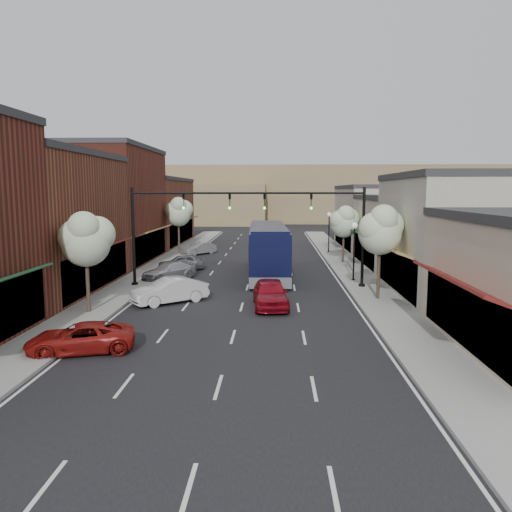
# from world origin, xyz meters

# --- Properties ---
(ground) EXTENTS (160.00, 160.00, 0.00)m
(ground) POSITION_xyz_m (0.00, 0.00, 0.00)
(ground) COLOR black
(ground) RESTS_ON ground
(sidewalk_left) EXTENTS (2.80, 73.00, 0.15)m
(sidewalk_left) POSITION_xyz_m (-8.40, 18.50, 0.07)
(sidewalk_left) COLOR gray
(sidewalk_left) RESTS_ON ground
(sidewalk_right) EXTENTS (2.80, 73.00, 0.15)m
(sidewalk_right) POSITION_xyz_m (8.40, 18.50, 0.07)
(sidewalk_right) COLOR gray
(sidewalk_right) RESTS_ON ground
(curb_left) EXTENTS (0.25, 73.00, 0.17)m
(curb_left) POSITION_xyz_m (-7.00, 18.50, 0.07)
(curb_left) COLOR gray
(curb_left) RESTS_ON ground
(curb_right) EXTENTS (0.25, 73.00, 0.17)m
(curb_right) POSITION_xyz_m (7.00, 18.50, 0.07)
(curb_right) COLOR gray
(curb_right) RESTS_ON ground
(bldg_left_midnear) EXTENTS (10.14, 14.10, 9.40)m
(bldg_left_midnear) POSITION_xyz_m (-14.23, 6.00, 4.66)
(bldg_left_midnear) COLOR brown
(bldg_left_midnear) RESTS_ON ground
(bldg_left_midfar) EXTENTS (10.14, 14.10, 10.90)m
(bldg_left_midfar) POSITION_xyz_m (-14.24, 20.00, 5.40)
(bldg_left_midfar) COLOR maroon
(bldg_left_midfar) RESTS_ON ground
(bldg_left_far) EXTENTS (10.14, 18.10, 8.40)m
(bldg_left_far) POSITION_xyz_m (-14.22, 36.00, 4.16)
(bldg_left_far) COLOR brown
(bldg_left_far) RESTS_ON ground
(bldg_right_midnear) EXTENTS (9.14, 12.10, 7.90)m
(bldg_right_midnear) POSITION_xyz_m (13.72, 6.00, 3.91)
(bldg_right_midnear) COLOR #B2AA98
(bldg_right_midnear) RESTS_ON ground
(bldg_right_midfar) EXTENTS (9.14, 12.10, 6.40)m
(bldg_right_midfar) POSITION_xyz_m (13.70, 18.00, 3.17)
(bldg_right_midfar) COLOR #BDAC96
(bldg_right_midfar) RESTS_ON ground
(bldg_right_far) EXTENTS (9.14, 16.10, 7.40)m
(bldg_right_far) POSITION_xyz_m (13.71, 32.00, 3.66)
(bldg_right_far) COLOR #B2AA98
(bldg_right_far) RESTS_ON ground
(hill_far) EXTENTS (120.00, 30.00, 12.00)m
(hill_far) POSITION_xyz_m (0.00, 90.00, 6.00)
(hill_far) COLOR #7A6647
(hill_far) RESTS_ON ground
(hill_near) EXTENTS (50.00, 20.00, 8.00)m
(hill_near) POSITION_xyz_m (-25.00, 78.00, 4.00)
(hill_near) COLOR #7A6647
(hill_near) RESTS_ON ground
(signal_mast_right) EXTENTS (8.22, 0.46, 7.00)m
(signal_mast_right) POSITION_xyz_m (5.62, 8.00, 4.62)
(signal_mast_right) COLOR black
(signal_mast_right) RESTS_ON ground
(signal_mast_left) EXTENTS (8.22, 0.46, 7.00)m
(signal_mast_left) POSITION_xyz_m (-5.62, 8.00, 4.62)
(signal_mast_left) COLOR black
(signal_mast_left) RESTS_ON ground
(tree_right_near) EXTENTS (2.85, 2.65, 5.95)m
(tree_right_near) POSITION_xyz_m (8.35, 3.94, 4.45)
(tree_right_near) COLOR #47382B
(tree_right_near) RESTS_ON ground
(tree_right_far) EXTENTS (2.85, 2.65, 5.43)m
(tree_right_far) POSITION_xyz_m (8.35, 19.94, 3.99)
(tree_right_far) COLOR #47382B
(tree_right_far) RESTS_ON ground
(tree_left_near) EXTENTS (2.85, 2.65, 5.69)m
(tree_left_near) POSITION_xyz_m (-8.25, -0.06, 4.22)
(tree_left_near) COLOR #47382B
(tree_left_near) RESTS_ON ground
(tree_left_far) EXTENTS (2.85, 2.65, 6.13)m
(tree_left_far) POSITION_xyz_m (-8.25, 25.94, 4.60)
(tree_left_far) COLOR #47382B
(tree_left_far) RESTS_ON ground
(lamp_post_near) EXTENTS (0.44, 0.44, 4.44)m
(lamp_post_near) POSITION_xyz_m (7.80, 10.50, 3.01)
(lamp_post_near) COLOR black
(lamp_post_near) RESTS_ON ground
(lamp_post_far) EXTENTS (0.44, 0.44, 4.44)m
(lamp_post_far) POSITION_xyz_m (7.80, 28.00, 3.01)
(lamp_post_far) COLOR black
(lamp_post_far) RESTS_ON ground
(coach_bus) EXTENTS (3.39, 13.36, 4.05)m
(coach_bus) POSITION_xyz_m (1.38, 13.02, 2.10)
(coach_bus) COLOR black
(coach_bus) RESTS_ON ground
(red_hatchback) EXTENTS (2.30, 4.98, 1.65)m
(red_hatchback) POSITION_xyz_m (1.68, 2.04, 0.83)
(red_hatchback) COLOR maroon
(red_hatchback) RESTS_ON ground
(parked_car_a) EXTENTS (4.85, 3.20, 1.24)m
(parked_car_a) POSITION_xyz_m (-6.20, -6.48, 0.62)
(parked_car_a) COLOR maroon
(parked_car_a) RESTS_ON ground
(parked_car_b) EXTENTS (4.67, 4.11, 1.53)m
(parked_car_b) POSITION_xyz_m (-4.42, 2.88, 0.77)
(parked_car_b) COLOR silver
(parked_car_b) RESTS_ON ground
(parked_car_c) EXTENTS (4.35, 4.49, 1.29)m
(parked_car_c) POSITION_xyz_m (-6.20, 10.95, 0.64)
(parked_car_c) COLOR #A9A9AF
(parked_car_c) RESTS_ON ground
(parked_car_d) EXTENTS (4.20, 2.41, 1.35)m
(parked_car_d) POSITION_xyz_m (-6.08, 15.45, 0.67)
(parked_car_d) COLOR #57585E
(parked_car_d) RESTS_ON ground
(parked_car_e) EXTENTS (3.64, 3.97, 1.32)m
(parked_car_e) POSITION_xyz_m (-6.20, 26.07, 0.66)
(parked_car_e) COLOR #98999D
(parked_car_e) RESTS_ON ground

